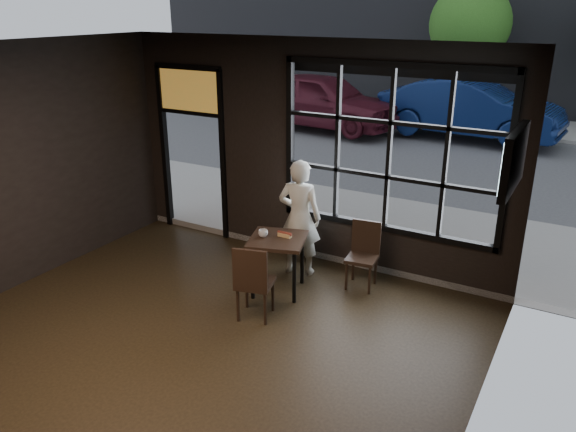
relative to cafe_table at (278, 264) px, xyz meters
The scene contains 16 objects.
floor 2.36m from the cafe_table, 94.35° to the right, with size 6.00×7.00×0.02m, color black.
ceiling 3.66m from the cafe_table, 94.35° to the right, with size 6.00×7.00×0.02m, color black.
wall_right 3.85m from the cafe_table, 39.41° to the right, with size 0.04×7.00×3.20m, color black.
window_frame 2.11m from the cafe_table, 49.07° to the left, with size 3.06×0.12×2.28m, color black.
stained_transom 3.23m from the cafe_table, 152.60° to the left, with size 1.20×0.06×0.70m, color orange.
street_asphalt 21.68m from the cafe_table, 90.47° to the left, with size 60.00×41.00×0.04m, color #545456.
cafe_table is the anchor object (origin of this frame).
chair_near 0.71m from the cafe_table, 82.08° to the right, with size 0.42×0.42×0.97m, color black.
chair_window 1.13m from the cafe_table, 34.88° to the left, with size 0.39×0.39×0.90m, color black.
man 0.78m from the cafe_table, 92.10° to the left, with size 0.60×0.40×1.66m, color silver.
hotdog 0.42m from the cafe_table, 53.41° to the left, with size 0.20×0.08×0.06m, color tan, non-canonical shape.
cup 0.47m from the cafe_table, 162.92° to the right, with size 0.12×0.12×0.10m, color silver.
tv 3.33m from the cafe_table, ahead, with size 0.11×1.01×0.59m, color black.
navy_car 10.25m from the cafe_table, 89.26° to the left, with size 1.70×4.89×1.61m, color #0B1A46.
maroon_car 10.25m from the cafe_table, 112.97° to the left, with size 1.92×4.77×1.63m, color #501723.
tree_left 13.33m from the cafe_table, 93.21° to the left, with size 2.50×2.50×4.26m.
Camera 1 is at (3.60, -3.44, 3.61)m, focal length 35.00 mm.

